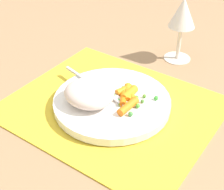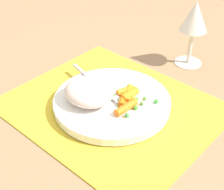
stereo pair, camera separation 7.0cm
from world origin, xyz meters
The scene contains 8 objects.
ground_plane centered at (0.00, 0.00, 0.00)m, with size 2.40×2.40×0.00m, color #997551.
placemat centered at (0.00, 0.00, 0.00)m, with size 0.42×0.35×0.01m, color gold.
plate centered at (0.00, 0.00, 0.01)m, with size 0.25×0.25×0.02m, color white.
rice_mound centered at (-0.03, -0.04, 0.05)m, with size 0.11×0.09×0.04m, color beige.
carrot_portion centered at (0.03, 0.02, 0.03)m, with size 0.06×0.09×0.02m.
pea_scatter centered at (0.04, 0.02, 0.03)m, with size 0.09×0.08×0.01m.
fork centered at (-0.04, 0.01, 0.03)m, with size 0.20×0.06×0.01m.
wine_glass centered at (0.02, 0.27, 0.12)m, with size 0.07×0.07×0.16m.
Camera 2 is at (0.38, -0.42, 0.45)m, focal length 54.57 mm.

